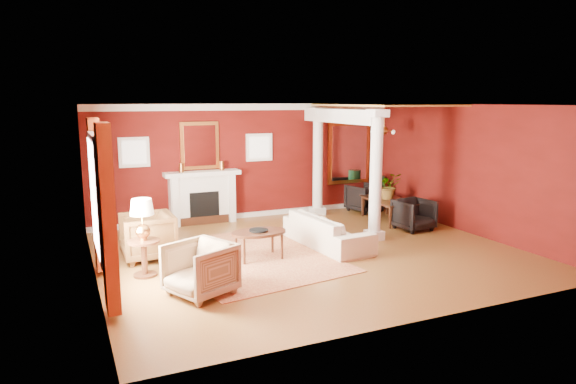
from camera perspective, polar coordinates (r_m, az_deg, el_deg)
name	(u,v)px	position (r m, az deg, el deg)	size (l,w,h in m)	color
ground	(310,252)	(10.29, 2.47, -6.72)	(8.00, 8.00, 0.00)	brown
room_shell	(311,151)	(9.90, 2.56, 4.53)	(8.04, 7.04, 2.92)	#5D100D
fireplace	(203,197)	(12.74, -9.46, -0.57)	(1.85, 0.42, 1.29)	white
overmantel_mirror	(200,146)	(12.70, -9.78, 5.10)	(0.95, 0.07, 1.15)	gold
flank_window_left	(134,152)	(12.43, -16.74, 4.25)	(0.70, 0.07, 0.70)	white
flank_window_right	(259,147)	(13.18, -3.22, 4.98)	(0.70, 0.07, 0.70)	white
left_window	(101,204)	(8.38, -20.08, -1.23)	(0.21, 2.55, 2.60)	white
column_front	(376,175)	(11.07, 9.74, 1.92)	(0.36, 0.36, 2.80)	white
column_back	(318,161)	(13.38, 3.33, 3.45)	(0.36, 0.36, 2.80)	white
header_beam	(340,116)	(12.33, 5.76, 8.41)	(0.30, 3.20, 0.32)	white
amber_ceiling	(384,105)	(12.81, 10.65, 9.47)	(2.30, 3.40, 0.04)	#EAA145
dining_mirror	(349,153)	(14.34, 6.78, 4.34)	(1.30, 0.07, 1.70)	gold
chandelier	(384,131)	(12.90, 10.62, 6.71)	(0.60, 0.62, 0.75)	#B17437
crown_trim	(250,107)	(13.04, -4.30, 9.40)	(8.00, 0.08, 0.16)	white
base_trim	(251,215)	(13.36, -4.14, -2.52)	(8.00, 0.08, 0.12)	white
rug	(248,257)	(10.00, -4.51, -7.22)	(2.80, 3.74, 0.01)	maroon
sofa	(327,225)	(10.65, 4.40, -3.71)	(2.25, 0.66, 0.88)	beige
armchair_leopard	(147,234)	(10.10, -15.37, -4.54)	(0.95, 0.89, 0.97)	black
armchair_stripe	(200,267)	(8.10, -9.74, -8.17)	(0.89, 0.84, 0.92)	tan
coffee_table	(259,234)	(9.77, -3.27, -4.64)	(1.08, 1.08, 0.54)	black
coffee_book	(257,225)	(9.73, -3.44, -3.71)	(0.17, 0.02, 0.23)	black
side_table	(143,226)	(9.05, -15.84, -3.61)	(0.54, 0.54, 1.36)	black
dining_table	(390,204)	(13.07, 11.25, -1.29)	(1.56, 0.55, 0.87)	black
dining_chair_near	(414,213)	(12.29, 13.83, -2.31)	(0.77, 0.72, 0.79)	black
dining_chair_far	(364,196)	(14.08, 8.50, -0.49)	(0.80, 0.75, 0.82)	black
green_urn	(377,197)	(14.26, 9.90, -0.51)	(0.41, 0.41, 0.98)	#154425
potted_plant	(389,176)	(12.99, 11.16, 1.76)	(0.60, 0.66, 0.52)	#26591E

